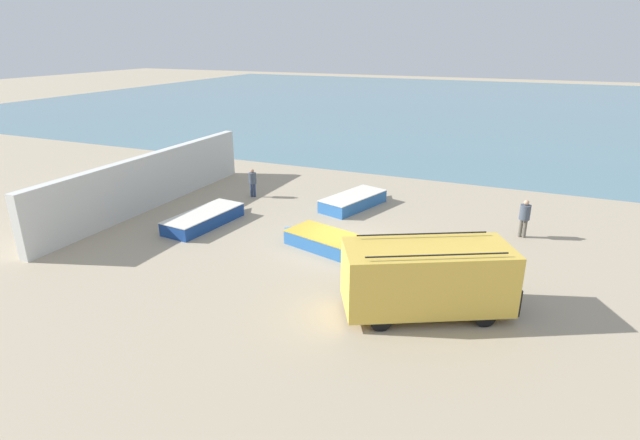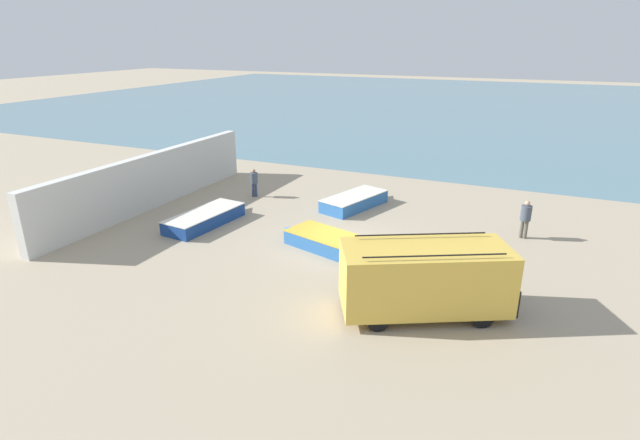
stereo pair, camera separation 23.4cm
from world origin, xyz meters
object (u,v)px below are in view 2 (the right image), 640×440
object	(u,v)px
parked_van	(426,277)
fishing_rowboat_1	(326,241)
fishing_rowboat_0	(207,217)
fisherman_1	(254,180)
fishing_rowboat_2	(356,200)
fisherman_0	(526,216)

from	to	relation	value
parked_van	fishing_rowboat_1	distance (m)	6.21
fishing_rowboat_0	fisherman_1	bearing A→B (deg)	8.13
fishing_rowboat_1	fishing_rowboat_0	bearing A→B (deg)	13.17
parked_van	fishing_rowboat_0	size ratio (longest dim) A/B	1.11
fishing_rowboat_2	fisherman_1	world-z (taller)	fisherman_1
fisherman_1	parked_van	bearing A→B (deg)	-152.11
parked_van	fishing_rowboat_2	world-z (taller)	parked_van
fishing_rowboat_1	fisherman_1	xyz separation A→B (m)	(-6.58, 5.01, 0.64)
parked_van	fishing_rowboat_2	bearing A→B (deg)	94.04
fishing_rowboat_0	fisherman_1	size ratio (longest dim) A/B	3.25
fishing_rowboat_0	fisherman_0	world-z (taller)	fisherman_0
fishing_rowboat_1	fisherman_0	xyz separation A→B (m)	(7.55, 4.60, 0.73)
fishing_rowboat_0	fishing_rowboat_1	size ratio (longest dim) A/B	1.11
fisherman_0	parked_van	bearing A→B (deg)	-11.65
fishing_rowboat_0	fishing_rowboat_2	bearing A→B (deg)	-40.59
fishing_rowboat_0	parked_van	bearing A→B (deg)	-103.25
fishing_rowboat_2	fishing_rowboat_0	bearing A→B (deg)	151.07
parked_van	fisherman_0	distance (m)	8.58
parked_van	fisherman_1	bearing A→B (deg)	115.59
fisherman_1	fishing_rowboat_2	bearing A→B (deg)	-108.82
parked_van	fisherman_0	xyz separation A→B (m)	(2.57, 8.19, -0.22)
fishing_rowboat_1	fisherman_1	bearing A→B (deg)	-21.13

